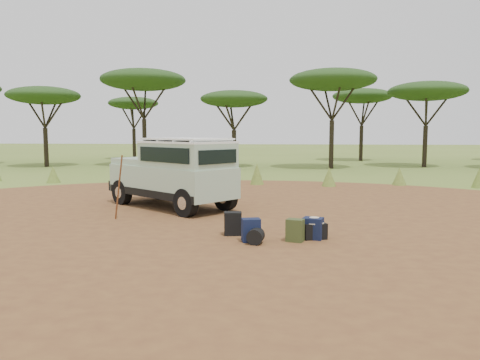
# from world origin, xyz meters

# --- Properties ---
(ground) EXTENTS (140.00, 140.00, 0.00)m
(ground) POSITION_xyz_m (0.00, 0.00, 0.00)
(ground) COLOR #5D7329
(ground) RESTS_ON ground
(dirt_clearing) EXTENTS (23.00, 23.00, 0.01)m
(dirt_clearing) POSITION_xyz_m (0.00, 0.00, 0.00)
(dirt_clearing) COLOR brown
(dirt_clearing) RESTS_ON ground
(grass_fringe) EXTENTS (36.60, 1.60, 0.90)m
(grass_fringe) POSITION_xyz_m (0.12, 8.67, 0.40)
(grass_fringe) COLOR #5D7329
(grass_fringe) RESTS_ON ground
(acacia_treeline) EXTENTS (46.70, 13.20, 6.26)m
(acacia_treeline) POSITION_xyz_m (0.75, 19.81, 4.87)
(acacia_treeline) COLOR black
(acacia_treeline) RESTS_ON ground
(safari_vehicle) EXTENTS (4.36, 3.95, 2.08)m
(safari_vehicle) POSITION_xyz_m (-2.09, 2.49, 1.00)
(safari_vehicle) COLOR #A2BDA1
(safari_vehicle) RESTS_ON ground
(walking_staff) EXTENTS (0.32, 0.18, 1.68)m
(walking_staff) POSITION_xyz_m (-3.07, 0.49, 0.84)
(walking_staff) COLOR brown
(walking_staff) RESTS_ON ground
(backpack_black) EXTENTS (0.41, 0.32, 0.52)m
(backpack_black) POSITION_xyz_m (0.04, -1.02, 0.26)
(backpack_black) COLOR black
(backpack_black) RESTS_ON ground
(backpack_navy) EXTENTS (0.43, 0.35, 0.49)m
(backpack_navy) POSITION_xyz_m (0.48, -1.60, 0.24)
(backpack_navy) COLOR #121538
(backpack_navy) RESTS_ON ground
(backpack_olive) EXTENTS (0.40, 0.34, 0.48)m
(backpack_olive) POSITION_xyz_m (1.39, -1.50, 0.24)
(backpack_olive) COLOR #3F4921
(backpack_olive) RESTS_ON ground
(duffel_navy) EXTENTS (0.48, 0.42, 0.46)m
(duffel_navy) POSITION_xyz_m (1.77, -1.23, 0.23)
(duffel_navy) COLOR #121538
(duffel_navy) RESTS_ON ground
(hard_case) EXTENTS (0.57, 0.47, 0.34)m
(hard_case) POSITION_xyz_m (1.80, -1.20, 0.17)
(hard_case) COLOR black
(hard_case) RESTS_ON ground
(stuff_sack) EXTENTS (0.37, 0.37, 0.32)m
(stuff_sack) POSITION_xyz_m (0.59, -1.78, 0.16)
(stuff_sack) COLOR black
(stuff_sack) RESTS_ON ground
(safari_hat) EXTENTS (0.41, 0.41, 0.12)m
(safari_hat) POSITION_xyz_m (1.80, -1.20, 0.39)
(safari_hat) COLOR beige
(safari_hat) RESTS_ON hard_case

